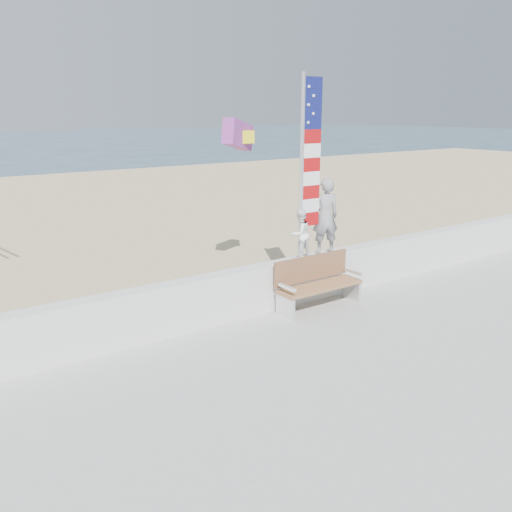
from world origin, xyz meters
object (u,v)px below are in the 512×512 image
at_px(child, 300,234).
at_px(bench, 317,282).
at_px(adult, 325,216).
at_px(flag, 307,160).

relative_size(child, bench, 0.54).
distance_m(child, bench, 0.99).
relative_size(adult, child, 1.57).
distance_m(bench, flag, 2.35).
relative_size(bench, flag, 0.51).
bearing_deg(child, flag, 171.94).
bearing_deg(flag, bench, -97.53).
bearing_deg(child, bench, 91.65).
xyz_separation_m(adult, bench, (-0.58, -0.45, -1.16)).
xyz_separation_m(adult, flag, (-0.52, -0.00, 1.15)).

